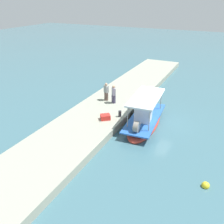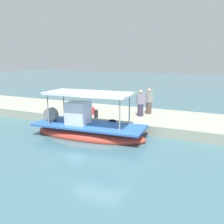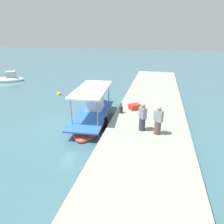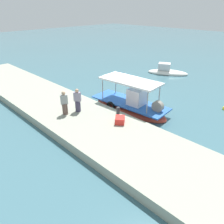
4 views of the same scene
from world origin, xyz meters
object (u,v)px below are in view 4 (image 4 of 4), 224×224
(main_fishing_boat, at_px, (130,105))
(fisherman_near_bollard, at_px, (78,101))
(mooring_bollard, at_px, (118,111))
(cargo_crate, at_px, (120,120))
(moored_boat_near, at_px, (167,72))
(fisherman_by_crate, at_px, (64,104))

(main_fishing_boat, relative_size, fisherman_near_bollard, 3.87)
(mooring_bollard, distance_m, cargo_crate, 1.24)
(main_fishing_boat, relative_size, mooring_bollard, 12.83)
(moored_boat_near, bearing_deg, fisherman_by_crate, -85.18)
(main_fishing_boat, relative_size, fisherman_by_crate, 3.87)
(fisherman_near_bollard, xyz_separation_m, cargo_crate, (3.22, 0.84, -0.56))
(main_fishing_boat, xyz_separation_m, cargo_crate, (1.46, -2.72, 0.34))
(fisherman_near_bollard, xyz_separation_m, moored_boat_near, (-1.54, 14.09, -1.09))
(cargo_crate, bearing_deg, mooring_bollard, 138.60)
(fisherman_near_bollard, relative_size, moored_boat_near, 0.35)
(fisherman_near_bollard, distance_m, moored_boat_near, 14.21)
(main_fishing_boat, xyz_separation_m, fisherman_by_crate, (-2.04, -4.45, 0.89))
(cargo_crate, bearing_deg, fisherman_near_bollard, -165.35)
(main_fishing_boat, xyz_separation_m, mooring_bollard, (0.52, -1.90, 0.39))
(fisherman_by_crate, relative_size, moored_boat_near, 0.35)
(fisherman_by_crate, bearing_deg, fisherman_near_bollard, 72.72)
(fisherman_near_bollard, relative_size, fisherman_by_crate, 1.00)
(fisherman_by_crate, bearing_deg, mooring_bollard, 44.88)
(fisherman_near_bollard, distance_m, fisherman_by_crate, 0.93)
(fisherman_by_crate, xyz_separation_m, mooring_bollard, (2.56, 2.55, -0.50))
(fisherman_by_crate, height_order, mooring_bollard, fisherman_by_crate)
(moored_boat_near, bearing_deg, mooring_bollard, -72.90)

